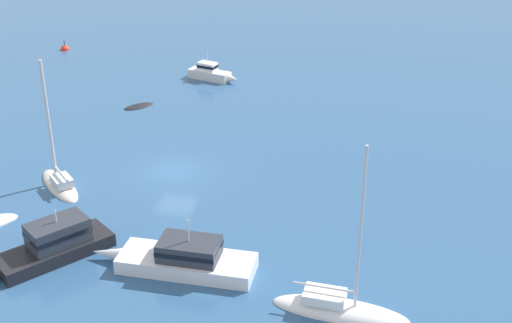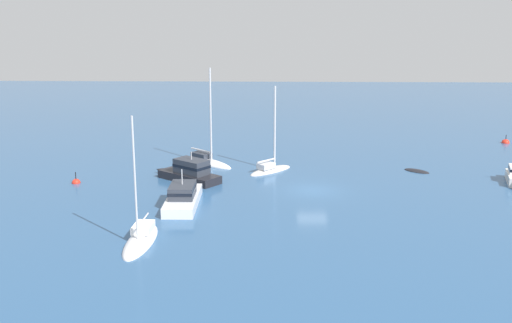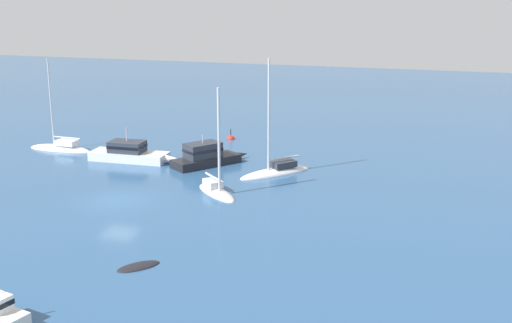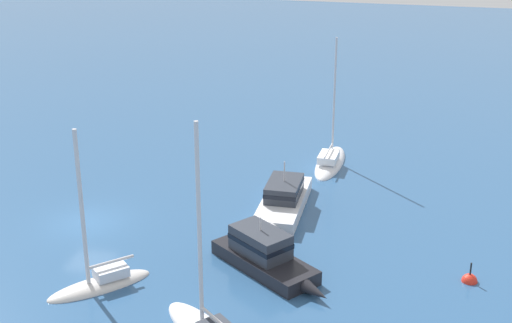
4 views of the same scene
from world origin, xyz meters
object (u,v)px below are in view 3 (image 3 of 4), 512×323
at_px(ketch, 216,190).
at_px(launch, 206,156).
at_px(sloop_1, 276,171).
at_px(sloop, 61,149).
at_px(channel_buoy, 231,139).
at_px(skiff, 139,267).
at_px(cabin_cruiser, 131,153).

xyz_separation_m(ketch, launch, (3.42, -7.17, 0.54)).
relative_size(ketch, sloop_1, 0.84).
xyz_separation_m(sloop, launch, (-14.78, 1.20, 0.68)).
bearing_deg(ketch, channel_buoy, 149.09).
bearing_deg(sloop_1, ketch, 17.04).
distance_m(ketch, launch, 7.97).
bearing_deg(skiff, launch, 50.90).
relative_size(cabin_cruiser, launch, 1.27).
distance_m(sloop_1, skiff, 20.23).
relative_size(sloop, sloop_1, 0.91).
xyz_separation_m(ketch, sloop, (18.20, -8.38, -0.14)).
xyz_separation_m(sloop, channel_buoy, (-13.73, -8.60, -0.12)).
xyz_separation_m(skiff, channel_buoy, (4.79, -30.74, 0.01)).
relative_size(sloop, launch, 1.34).
distance_m(skiff, launch, 21.28).
distance_m(ketch, channel_buoy, 17.56).
height_order(ketch, sloop, sloop).
xyz_separation_m(ketch, channel_buoy, (4.47, -16.98, -0.26)).
relative_size(sloop, skiff, 3.43).
distance_m(cabin_cruiser, sloop_1, 13.17).
distance_m(ketch, cabin_cruiser, 12.26).
bearing_deg(channel_buoy, launch, 96.10).
xyz_separation_m(ketch, skiff, (-0.32, 13.76, -0.26)).
bearing_deg(launch, sloop, 122.50).
distance_m(sloop, cabin_cruiser, 8.14).
bearing_deg(cabin_cruiser, skiff, -63.35).
height_order(launch, channel_buoy, launch).
bearing_deg(sloop, skiff, 132.49).
bearing_deg(sloop_1, launch, -55.95).
distance_m(sloop, launch, 14.84).
height_order(cabin_cruiser, sloop_1, sloop_1).
xyz_separation_m(cabin_cruiser, channel_buoy, (-5.77, -10.25, -0.67)).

